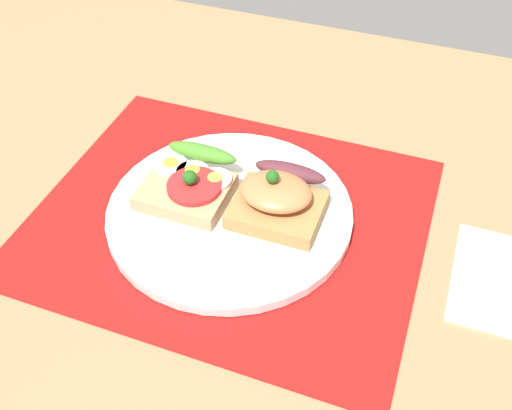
% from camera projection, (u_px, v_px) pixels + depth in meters
% --- Properties ---
extents(ground_plane, '(1.20, 0.90, 0.03)m').
position_uv_depth(ground_plane, '(230.00, 228.00, 0.66)').
color(ground_plane, '#A4744C').
extents(placemat, '(0.41, 0.34, 0.00)m').
position_uv_depth(placemat, '(230.00, 217.00, 0.65)').
color(placemat, maroon).
rests_on(placemat, ground_plane).
extents(plate, '(0.26, 0.26, 0.01)m').
position_uv_depth(plate, '(230.00, 212.00, 0.65)').
color(plate, white).
rests_on(plate, placemat).
extents(sandwich_egg_tomato, '(0.09, 0.09, 0.04)m').
position_uv_depth(sandwich_egg_tomato, '(191.00, 181.00, 0.65)').
color(sandwich_egg_tomato, tan).
rests_on(sandwich_egg_tomato, plate).
extents(sandwich_salmon, '(0.09, 0.09, 0.05)m').
position_uv_depth(sandwich_salmon, '(278.00, 198.00, 0.63)').
color(sandwich_salmon, olive).
rests_on(sandwich_salmon, plate).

